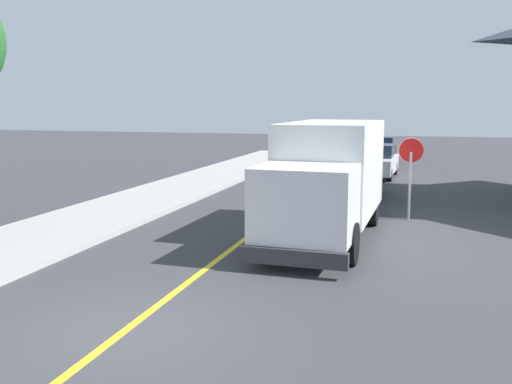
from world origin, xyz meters
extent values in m
plane|color=#38383D|center=(0.00, 0.00, 0.00)|extent=(120.00, 120.00, 0.00)
cube|color=#9E9E99|center=(-5.40, 4.00, 0.07)|extent=(3.60, 60.00, 0.15)
cube|color=gold|center=(0.00, 10.00, 0.00)|extent=(0.16, 56.00, 0.01)
cube|color=silver|center=(2.16, 8.26, 1.90)|extent=(2.54, 5.07, 2.60)
cube|color=silver|center=(2.06, 4.76, 1.45)|extent=(2.34, 2.07, 1.70)
cube|color=#1E2D3D|center=(2.03, 3.86, 1.82)|extent=(2.04, 0.14, 0.75)
cube|color=#2D2D33|center=(2.03, 3.68, 0.42)|extent=(2.40, 0.27, 0.36)
cylinder|color=black|center=(3.12, 4.93, 0.50)|extent=(0.33, 1.01, 1.00)
cylinder|color=black|center=(1.02, 4.99, 0.50)|extent=(0.33, 1.01, 1.00)
cylinder|color=black|center=(3.25, 9.48, 0.50)|extent=(0.33, 1.01, 1.00)
cylinder|color=black|center=(1.15, 9.54, 0.50)|extent=(0.33, 1.01, 1.00)
cube|color=#4C564C|center=(2.06, 14.65, 0.65)|extent=(1.90, 4.44, 0.76)
cube|color=#1E2D3D|center=(2.06, 14.80, 1.35)|extent=(1.63, 1.84, 0.64)
cylinder|color=black|center=(2.82, 13.22, 0.32)|extent=(0.23, 0.64, 0.64)
cylinder|color=black|center=(1.24, 13.26, 0.32)|extent=(0.23, 0.64, 0.64)
cylinder|color=black|center=(2.88, 16.04, 0.32)|extent=(0.23, 0.64, 0.64)
cylinder|color=black|center=(1.30, 16.08, 0.32)|extent=(0.23, 0.64, 0.64)
cube|color=silver|center=(2.49, 21.29, 0.65)|extent=(2.00, 4.48, 0.76)
cube|color=#1E2D3D|center=(2.50, 21.44, 1.35)|extent=(1.66, 1.87, 0.64)
cylinder|color=black|center=(3.21, 19.85, 0.32)|extent=(0.25, 0.65, 0.64)
cylinder|color=black|center=(1.63, 19.92, 0.32)|extent=(0.25, 0.65, 0.64)
cylinder|color=black|center=(3.34, 22.66, 0.32)|extent=(0.25, 0.65, 0.64)
cylinder|color=black|center=(1.76, 22.73, 0.32)|extent=(0.25, 0.65, 0.64)
cube|color=black|center=(2.17, 28.18, 0.65)|extent=(1.82, 4.41, 0.76)
cube|color=#1E2D3D|center=(2.17, 28.33, 1.35)|extent=(1.59, 1.81, 0.64)
cylinder|color=black|center=(2.95, 26.76, 0.32)|extent=(0.22, 0.64, 0.64)
cylinder|color=black|center=(1.37, 26.77, 0.32)|extent=(0.22, 0.64, 0.64)
cylinder|color=black|center=(2.97, 29.58, 0.32)|extent=(0.22, 0.64, 0.64)
cylinder|color=black|center=(1.39, 29.59, 0.32)|extent=(0.22, 0.64, 0.64)
cylinder|color=gray|center=(4.30, 10.60, 1.10)|extent=(0.08, 0.08, 2.20)
cylinder|color=red|center=(4.30, 10.63, 2.25)|extent=(0.76, 0.03, 0.76)
cylinder|color=white|center=(4.30, 10.65, 2.25)|extent=(0.80, 0.02, 0.80)
camera|label=1|loc=(4.56, -7.96, 3.72)|focal=39.69mm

